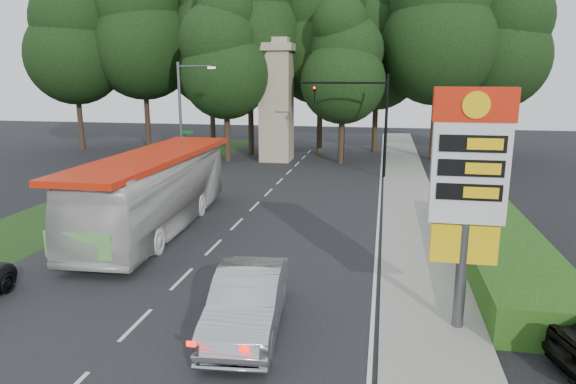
% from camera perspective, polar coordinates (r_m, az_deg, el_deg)
% --- Properties ---
extents(ground, '(120.00, 120.00, 0.00)m').
position_cam_1_polar(ground, '(15.73, -17.39, -14.80)').
color(ground, black).
rests_on(ground, ground).
extents(road_surface, '(14.00, 80.00, 0.02)m').
position_cam_1_polar(road_surface, '(26.14, -5.11, -2.99)').
color(road_surface, black).
rests_on(road_surface, ground).
extents(sidewalk_right, '(3.00, 80.00, 0.12)m').
position_cam_1_polar(sidewalk_right, '(25.25, 13.85, -3.79)').
color(sidewalk_right, gray).
rests_on(sidewalk_right, ground).
extents(grass_verge_left, '(5.00, 50.00, 0.02)m').
position_cam_1_polar(grass_verge_left, '(35.09, -17.50, 0.57)').
color(grass_verge_left, '#193814').
rests_on(grass_verge_left, ground).
extents(hedge, '(3.00, 14.00, 1.20)m').
position_cam_1_polar(hedge, '(21.71, 22.42, -5.68)').
color(hedge, '#264813').
rests_on(hedge, ground).
extents(gas_station_pylon, '(2.10, 0.45, 6.85)m').
position_cam_1_polar(gas_station_pylon, '(14.61, 19.47, 1.48)').
color(gas_station_pylon, '#59595E').
rests_on(gas_station_pylon, ground).
extents(traffic_signal_mast, '(6.10, 0.35, 7.20)m').
position_cam_1_polar(traffic_signal_mast, '(36.28, 8.79, 8.86)').
color(traffic_signal_mast, black).
rests_on(traffic_signal_mast, ground).
extents(streetlight_signs, '(2.75, 0.98, 8.00)m').
position_cam_1_polar(streetlight_signs, '(37.00, -11.57, 8.46)').
color(streetlight_signs, '#59595E').
rests_on(streetlight_signs, ground).
extents(monument, '(3.00, 3.00, 10.05)m').
position_cam_1_polar(monument, '(43.15, -1.30, 10.21)').
color(monument, tan).
rests_on(monument, ground).
extents(tree_far_west, '(8.96, 8.96, 17.60)m').
position_cam_1_polar(tree_far_west, '(53.75, -22.81, 15.73)').
color(tree_far_west, '#2D2116').
rests_on(tree_far_west, ground).
extents(tree_west_mid, '(9.80, 9.80, 19.25)m').
position_cam_1_polar(tree_west_mid, '(52.64, -15.94, 17.40)').
color(tree_west_mid, '#2D2116').
rests_on(tree_west_mid, ground).
extents(tree_west_near, '(8.40, 8.40, 16.50)m').
position_cam_1_polar(tree_west_near, '(52.08, -8.65, 15.95)').
color(tree_west_near, '#2D2116').
rests_on(tree_west_near, ground).
extents(tree_center_left, '(10.08, 10.08, 19.80)m').
position_cam_1_polar(tree_center_left, '(46.97, -4.33, 18.85)').
color(tree_center_left, '#2D2116').
rests_on(tree_center_left, ground).
extents(tree_center_right, '(9.24, 9.24, 18.15)m').
position_cam_1_polar(tree_center_right, '(47.70, 3.67, 17.56)').
color(tree_center_right, '#2D2116').
rests_on(tree_center_right, ground).
extents(tree_east_near, '(8.12, 8.12, 15.95)m').
position_cam_1_polar(tree_east_near, '(49.25, 9.95, 15.69)').
color(tree_east_near, '#2D2116').
rests_on(tree_east_near, ground).
extents(tree_east_mid, '(9.52, 9.52, 18.70)m').
position_cam_1_polar(tree_east_mid, '(45.55, 16.56, 17.71)').
color(tree_east_mid, '#2D2116').
rests_on(tree_east_mid, ground).
extents(tree_far_east, '(8.68, 8.68, 17.05)m').
position_cam_1_polar(tree_far_east, '(48.15, 22.40, 15.81)').
color(tree_far_east, '#2D2116').
rests_on(tree_far_east, ground).
extents(tree_monument_left, '(7.28, 7.28, 14.30)m').
position_cam_1_polar(tree_monument_left, '(43.18, -6.99, 14.86)').
color(tree_monument_left, '#2D2116').
rests_on(tree_monument_left, ground).
extents(tree_monument_right, '(6.72, 6.72, 13.20)m').
position_cam_1_polar(tree_monument_right, '(41.82, 6.16, 14.03)').
color(tree_monument_right, '#2D2116').
rests_on(tree_monument_right, ground).
extents(transit_bus, '(3.75, 13.07, 3.60)m').
position_cam_1_polar(transit_bus, '(24.72, -14.55, -0.01)').
color(transit_bus, silver).
rests_on(transit_bus, ground).
extents(sedan_silver, '(2.35, 5.46, 1.75)m').
position_cam_1_polar(sedan_silver, '(14.95, -4.52, -11.98)').
color(sedan_silver, '#B0B2B8').
rests_on(sedan_silver, ground).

